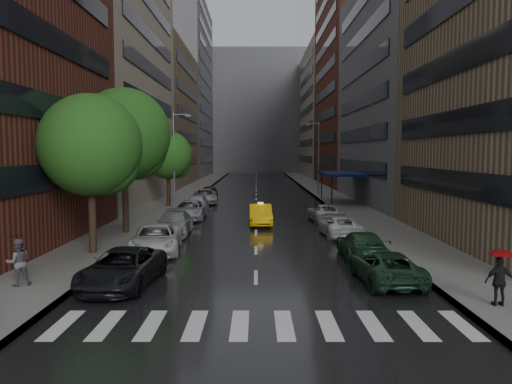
# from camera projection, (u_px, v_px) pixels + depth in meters

# --- Properties ---
(ground) EXTENTS (220.00, 220.00, 0.00)m
(ground) POSITION_uv_depth(u_px,v_px,m) (256.00, 306.00, 17.69)
(ground) COLOR gray
(ground) RESTS_ON ground
(road) EXTENTS (14.00, 140.00, 0.01)m
(road) POSITION_uv_depth(u_px,v_px,m) (256.00, 192.00, 67.53)
(road) COLOR black
(road) RESTS_ON ground
(sidewalk_left) EXTENTS (4.00, 140.00, 0.15)m
(sidewalk_left) POSITION_uv_depth(u_px,v_px,m) (190.00, 192.00, 67.53)
(sidewalk_left) COLOR gray
(sidewalk_left) RESTS_ON ground
(sidewalk_right) EXTENTS (4.00, 140.00, 0.15)m
(sidewalk_right) POSITION_uv_depth(u_px,v_px,m) (323.00, 192.00, 67.51)
(sidewalk_right) COLOR gray
(sidewalk_right) RESTS_ON ground
(crosswalk) EXTENTS (13.15, 2.80, 0.01)m
(crosswalk) POSITION_uv_depth(u_px,v_px,m) (262.00, 325.00, 15.69)
(crosswalk) COLOR silver
(crosswalk) RESTS_ON ground
(buildings_left) EXTENTS (8.00, 108.00, 38.00)m
(buildings_left) POSITION_uv_depth(u_px,v_px,m) (157.00, 82.00, 75.02)
(buildings_left) COLOR maroon
(buildings_left) RESTS_ON ground
(buildings_right) EXTENTS (8.05, 109.10, 36.00)m
(buildings_right) POSITION_uv_depth(u_px,v_px,m) (359.00, 86.00, 72.99)
(buildings_right) COLOR #937A5B
(buildings_right) RESTS_ON ground
(building_far) EXTENTS (40.00, 14.00, 32.00)m
(building_far) POSITION_uv_depth(u_px,v_px,m) (256.00, 113.00, 134.02)
(building_far) COLOR slate
(building_far) RESTS_ON ground
(tree_near) EXTENTS (5.31, 5.31, 8.47)m
(tree_near) POSITION_uv_depth(u_px,v_px,m) (90.00, 145.00, 25.86)
(tree_near) COLOR #382619
(tree_near) RESTS_ON ground
(tree_mid) EXTENTS (6.03, 6.03, 9.61)m
(tree_mid) POSITION_uv_depth(u_px,v_px,m) (124.00, 134.00, 32.45)
(tree_mid) COLOR #382619
(tree_mid) RESTS_ON ground
(tree_far) EXTENTS (4.70, 4.70, 7.48)m
(tree_far) POSITION_uv_depth(u_px,v_px,m) (168.00, 155.00, 48.64)
(tree_far) COLOR #382619
(tree_far) RESTS_ON ground
(taxi) EXTENTS (1.77, 4.74, 1.55)m
(taxi) POSITION_uv_depth(u_px,v_px,m) (260.00, 215.00, 37.20)
(taxi) COLOR yellow
(taxi) RESTS_ON ground
(parked_cars_left) EXTENTS (3.05, 42.11, 1.60)m
(parked_cars_left) POSITION_uv_depth(u_px,v_px,m) (186.00, 213.00, 38.22)
(parked_cars_left) COLOR black
(parked_cars_left) RESTS_ON ground
(parked_cars_right) EXTENTS (2.70, 23.53, 1.42)m
(parked_cars_right) POSITION_uv_depth(u_px,v_px,m) (347.00, 233.00, 29.48)
(parked_cars_right) COLOR #183524
(parked_cars_right) RESTS_ON ground
(ped_black_umbrella) EXTENTS (1.15, 1.09, 2.09)m
(ped_black_umbrella) POSITION_uv_depth(u_px,v_px,m) (18.00, 255.00, 19.69)
(ped_black_umbrella) COLOR #58575D
(ped_black_umbrella) RESTS_ON sidewalk_left
(ped_red_umbrella) EXTENTS (1.01, 0.82, 2.01)m
(ped_red_umbrella) POSITION_uv_depth(u_px,v_px,m) (500.00, 272.00, 17.11)
(ped_red_umbrella) COLOR black
(ped_red_umbrella) RESTS_ON sidewalk_right
(street_lamp_left) EXTENTS (1.74, 0.22, 9.00)m
(street_lamp_left) POSITION_uv_depth(u_px,v_px,m) (175.00, 158.00, 47.20)
(street_lamp_left) COLOR gray
(street_lamp_left) RESTS_ON sidewalk_left
(street_lamp_right) EXTENTS (1.74, 0.22, 9.00)m
(street_lamp_right) POSITION_uv_depth(u_px,v_px,m) (318.00, 156.00, 62.15)
(street_lamp_right) COLOR gray
(street_lamp_right) RESTS_ON sidewalk_right
(awning) EXTENTS (4.00, 8.00, 3.12)m
(awning) POSITION_uv_depth(u_px,v_px,m) (342.00, 174.00, 52.32)
(awning) COLOR navy
(awning) RESTS_ON sidewalk_right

